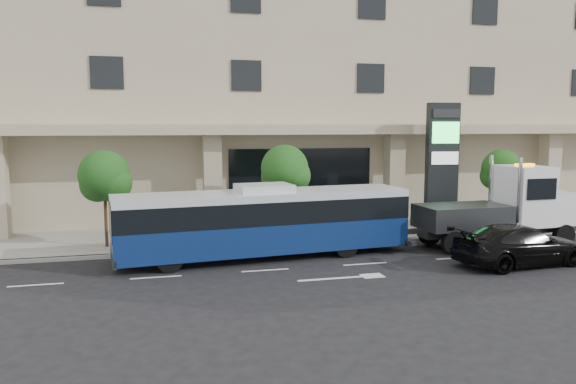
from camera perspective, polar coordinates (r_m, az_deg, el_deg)
name	(u,v)px	position (r m, az deg, el deg)	size (l,w,h in m)	color
ground	(352,255)	(23.75, 6.47, -6.42)	(120.00, 120.00, 0.00)	black
sidewalk	(317,232)	(28.37, 2.92, -4.05)	(120.00, 6.00, 0.15)	gray
curb	(336,244)	(25.57, 4.89, -5.28)	(120.00, 0.30, 0.15)	gray
convention_center	(271,56)	(38.22, -1.70, 13.66)	(60.00, 17.60, 20.00)	tan
tree_left	(105,179)	(25.39, -18.11, 1.26)	(2.27, 2.20, 4.22)	#422B19
tree_mid	(285,172)	(26.06, -0.29, 2.06)	(2.28, 2.20, 4.38)	#422B19
tree_right	(502,172)	(30.91, 20.91, 1.94)	(2.10, 2.00, 4.04)	#422B19
city_bus	(264,221)	(22.92, -2.45, -2.92)	(12.19, 3.65, 3.04)	black
tow_truck	(508,209)	(27.20, 21.43, -1.60)	(8.90, 2.41, 4.05)	#2D3033
black_sedan	(520,245)	(23.67, 22.49, -4.99)	(2.22, 5.46, 1.58)	black
signage_pylon	(442,165)	(29.61, 15.36, 2.64)	(1.65, 0.77, 6.39)	black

